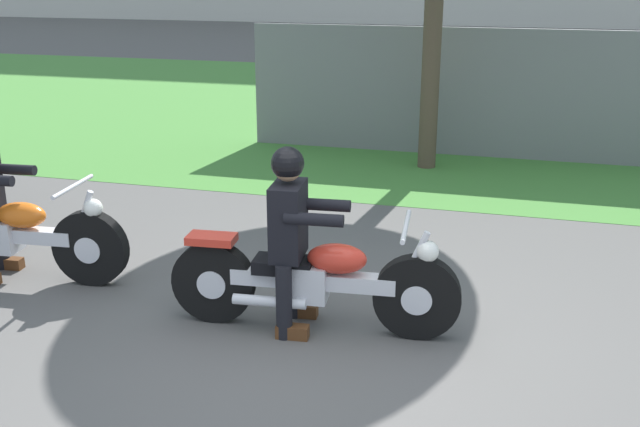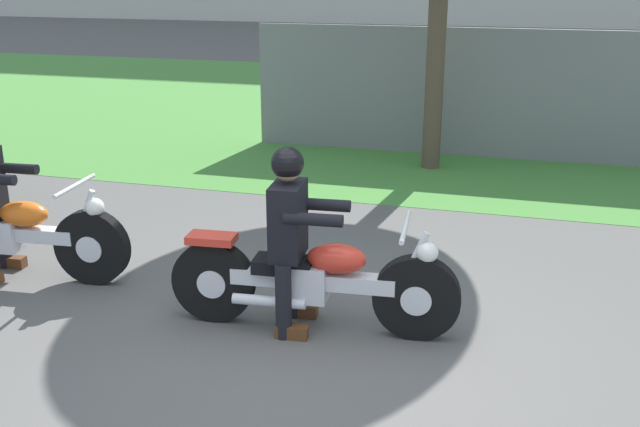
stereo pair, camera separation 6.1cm
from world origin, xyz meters
name	(u,v)px [view 2 (the right image)]	position (x,y,z in m)	size (l,w,h in m)	color
ground	(301,367)	(0.00, 0.00, 0.00)	(120.00, 120.00, 0.00)	#565451
grass_verge	(455,111)	(0.00, 9.70, 0.00)	(60.00, 12.00, 0.01)	#478438
motorcycle_lead	(313,281)	(-0.08, 0.57, 0.39)	(2.18, 0.66, 0.88)	black
rider_lead	(291,225)	(-0.25, 0.56, 0.82)	(0.57, 0.49, 1.40)	black
motorcycle_follow	(8,233)	(-2.91, 0.80, 0.40)	(2.23, 0.66, 0.89)	black
fence_segment	(497,94)	(0.90, 6.33, 0.90)	(7.00, 0.06, 1.80)	slate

